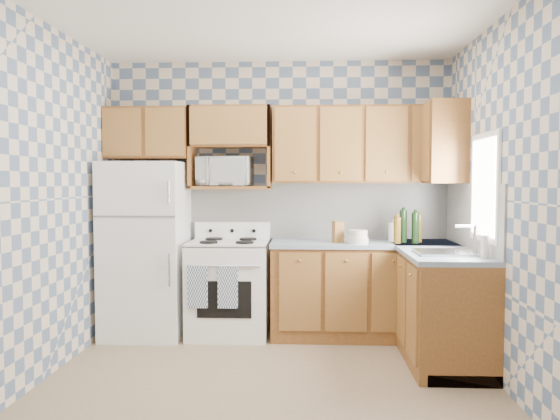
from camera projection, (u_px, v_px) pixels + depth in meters
The scene contains 30 objects.
floor at pixel (268, 385), 4.01m from camera, with size 3.40×3.40×0.00m, color #7E6851.
back_wall at pixel (279, 196), 5.54m from camera, with size 3.40×0.02×2.70m, color slate.
right_wall at pixel (507, 202), 3.86m from camera, with size 0.02×3.20×2.70m, color slate.
backsplash_back at pixel (319, 211), 5.52m from camera, with size 2.60×0.01×0.56m, color white.
backsplash_right at pixel (471, 216), 4.67m from camera, with size 0.01×1.60×0.56m, color white.
refrigerator at pixel (146, 249), 5.28m from camera, with size 0.75×0.70×1.68m, color white.
stove_body at pixel (229, 289), 5.29m from camera, with size 0.76×0.65×0.90m, color white.
cooktop at pixel (229, 243), 5.26m from camera, with size 0.76×0.65×0.03m, color silver.
backguard at pixel (233, 230), 5.53m from camera, with size 0.76×0.08×0.17m, color white.
dish_towel_left at pixel (198, 287), 4.95m from camera, with size 0.18×0.03×0.38m, color navy.
dish_towel_right at pixel (228, 287), 4.94m from camera, with size 0.18×0.03×0.38m, color navy.
base_cabinets_back at pixel (363, 291), 5.25m from camera, with size 1.75×0.60×0.88m, color brown.
base_cabinets_right at pixel (436, 303), 4.72m from camera, with size 0.60×1.60×0.88m, color brown.
countertop_back at pixel (364, 244), 5.22m from camera, with size 1.77×0.63×0.04m, color slate.
countertop_right at pixel (436, 251), 4.70m from camera, with size 0.63×1.60×0.04m, color slate.
upper_cabinets_back at pixel (363, 145), 5.31m from camera, with size 1.75×0.33×0.74m, color brown.
upper_cabinets_fridge at pixel (149, 134), 5.41m from camera, with size 0.82×0.33×0.50m, color brown.
upper_cabinets_right at pixel (441, 144), 5.09m from camera, with size 0.33×0.70×0.74m, color brown.
microwave_shelf at pixel (231, 188), 5.39m from camera, with size 0.80×0.33×0.03m, color brown.
microwave at pixel (225, 171), 5.41m from camera, with size 0.52×0.35×0.29m, color white.
sink at pixel (447, 253), 4.35m from camera, with size 0.48×0.40×0.03m, color #B7B7BC.
window at pixel (485, 187), 4.31m from camera, with size 0.02×0.66×0.86m, color white.
bottle_0 at pixel (403, 226), 5.14m from camera, with size 0.07×0.07×0.31m, color black.
bottle_1 at pixel (415, 228), 5.07m from camera, with size 0.07×0.07×0.29m, color black.
bottle_2 at pixel (418, 228), 5.17m from camera, with size 0.07×0.07×0.27m, color brown.
bottle_3 at pixel (397, 230), 5.06m from camera, with size 0.07×0.07×0.25m, color brown.
knife_block at pixel (338, 232), 5.14m from camera, with size 0.09×0.09×0.20m, color brown.
electric_kettle at pixel (396, 232), 5.24m from camera, with size 0.14×0.14×0.18m, color white.
food_containers at pixel (358, 237), 5.03m from camera, with size 0.19×0.19×0.13m, color beige, non-canonical shape.
soap_bottle at pixel (485, 247), 4.10m from camera, with size 0.06×0.06×0.17m, color beige.
Camera 1 is at (0.28, -3.93, 1.50)m, focal length 35.00 mm.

